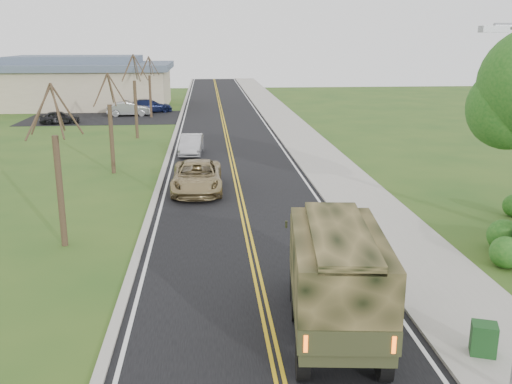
{
  "coord_description": "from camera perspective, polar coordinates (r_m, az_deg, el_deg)",
  "views": [
    {
      "loc": [
        -1.53,
        -10.84,
        7.6
      ],
      "look_at": [
        0.31,
        10.46,
        1.8
      ],
      "focal_mm": 40.0,
      "sensor_mm": 36.0,
      "label": 1
    }
  ],
  "objects": [
    {
      "name": "lot_car_dark",
      "position": [
        55.29,
        -19.04,
        7.08
      ],
      "size": [
        3.75,
        2.11,
        1.2
      ],
      "primitive_type": "imported",
      "rotation": [
        0.0,
        0.0,
        1.78
      ],
      "color": "black",
      "rests_on": "ground"
    },
    {
      "name": "curb_right",
      "position": [
        51.71,
        1.44,
        6.78
      ],
      "size": [
        0.3,
        120.0,
        0.12
      ],
      "primitive_type": "cube",
      "color": "#9E998E",
      "rests_on": "ground"
    },
    {
      "name": "bare_tree_a",
      "position": [
        22.12,
        -19.12,
        1.33
      ],
      "size": [
        1.93,
        2.26,
        6.08
      ],
      "color": "#38281C",
      "rests_on": "ground"
    },
    {
      "name": "road",
      "position": [
        51.43,
        -3.19,
        6.65
      ],
      "size": [
        8.0,
        120.0,
        0.01
      ],
      "primitive_type": "cube",
      "color": "black",
      "rests_on": "ground"
    },
    {
      "name": "commercial_building",
      "position": [
        68.54,
        -17.38,
        10.38
      ],
      "size": [
        25.5,
        21.5,
        5.65
      ],
      "color": "tan",
      "rests_on": "ground"
    },
    {
      "name": "bare_tree_b",
      "position": [
        33.69,
        -14.29,
        5.95
      ],
      "size": [
        1.83,
        2.14,
        5.73
      ],
      "color": "#38281C",
      "rests_on": "ground"
    },
    {
      "name": "sidewalk_right",
      "position": [
        51.94,
        3.37,
        6.79
      ],
      "size": [
        3.2,
        120.0,
        0.1
      ],
      "primitive_type": "cube",
      "color": "#9E998E",
      "rests_on": "ground"
    },
    {
      "name": "bare_tree_d",
      "position": [
        57.33,
        -10.54,
        9.87
      ],
      "size": [
        1.88,
        2.2,
        5.91
      ],
      "color": "#38281C",
      "rests_on": "ground"
    },
    {
      "name": "utility_box_near",
      "position": [
        15.39,
        21.81,
        -13.48
      ],
      "size": [
        0.74,
        0.68,
        0.8
      ],
      "primitive_type": "cube",
      "rotation": [
        0.0,
        0.0,
        -0.36
      ],
      "color": "#18431A",
      "rests_on": "sidewalk_right"
    },
    {
      "name": "sedan_silver",
      "position": [
        38.62,
        -6.49,
        4.72
      ],
      "size": [
        1.65,
        4.09,
        1.32
      ],
      "primitive_type": "imported",
      "rotation": [
        0.0,
        0.0,
        -0.06
      ],
      "color": "#AEADB2",
      "rests_on": "ground"
    },
    {
      "name": "suv_champagne",
      "position": [
        29.19,
        -5.92,
        1.52
      ],
      "size": [
        2.54,
        5.43,
        1.5
      ],
      "primitive_type": "imported",
      "rotation": [
        0.0,
        0.0,
        -0.01
      ],
      "color": "#968154",
      "rests_on": "ground"
    },
    {
      "name": "curb_left",
      "position": [
        51.47,
        -7.85,
        6.59
      ],
      "size": [
        0.3,
        120.0,
        0.1
      ],
      "primitive_type": "cube",
      "color": "#9E998E",
      "rests_on": "ground"
    },
    {
      "name": "military_truck",
      "position": [
        15.0,
        7.92,
        -7.81
      ],
      "size": [
        2.84,
        6.43,
        3.11
      ],
      "rotation": [
        0.0,
        0.0,
        -0.11
      ],
      "color": "black",
      "rests_on": "ground"
    },
    {
      "name": "bare_tree_c",
      "position": [
        45.43,
        -11.96,
        8.75
      ],
      "size": [
        2.04,
        2.39,
        6.42
      ],
      "color": "#38281C",
      "rests_on": "ground"
    },
    {
      "name": "lot_car_navy",
      "position": [
        61.53,
        -10.63,
        8.47
      ],
      "size": [
        5.15,
        3.28,
        1.39
      ],
      "primitive_type": "imported",
      "rotation": [
        0.0,
        0.0,
        1.87
      ],
      "color": "#0F1638",
      "rests_on": "ground"
    },
    {
      "name": "lot_car_silver",
      "position": [
        59.1,
        -12.61,
        8.11
      ],
      "size": [
        4.47,
        2.04,
        1.42
      ],
      "primitive_type": "imported",
      "rotation": [
        0.0,
        0.0,
        1.7
      ],
      "color": "#A0A0A4",
      "rests_on": "ground"
    }
  ]
}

